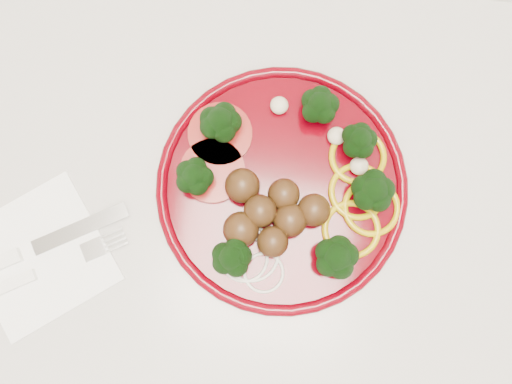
# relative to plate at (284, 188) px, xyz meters

# --- Properties ---
(counter) EXTENTS (2.40, 0.60, 0.90)m
(counter) POSITION_rel_plate_xyz_m (0.04, -0.02, -0.47)
(counter) COLOR beige
(counter) RESTS_ON ground
(plate) EXTENTS (0.30, 0.30, 0.06)m
(plate) POSITION_rel_plate_xyz_m (0.00, 0.00, 0.00)
(plate) COLOR #500008
(plate) RESTS_ON counter
(napkin) EXTENTS (0.21, 0.21, 0.00)m
(napkin) POSITION_rel_plate_xyz_m (-0.28, -0.12, -0.02)
(napkin) COLOR white
(napkin) RESTS_ON counter
(knife) EXTENTS (0.20, 0.13, 0.01)m
(knife) POSITION_rel_plate_xyz_m (-0.31, -0.12, -0.01)
(knife) COLOR silver
(knife) RESTS_ON napkin
(fork) EXTENTS (0.18, 0.12, 0.01)m
(fork) POSITION_rel_plate_xyz_m (-0.29, -0.15, -0.01)
(fork) COLOR white
(fork) RESTS_ON napkin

